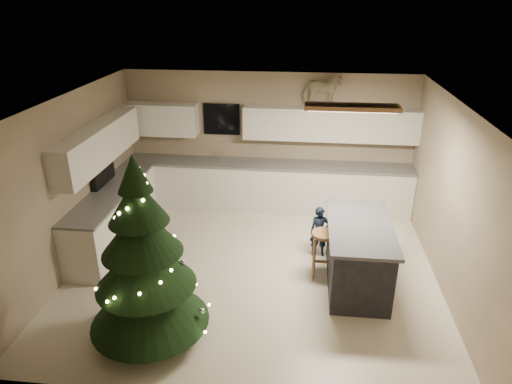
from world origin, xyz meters
TOP-DOWN VIEW (x-y plane):
  - ground_plane at (0.00, 0.00)m, footprint 5.50×5.50m
  - room_shell at (0.02, 0.00)m, footprint 5.52×5.02m
  - cabinetry at (-0.91, 1.65)m, footprint 5.50×3.20m
  - island at (1.53, -0.19)m, footprint 0.90×1.70m
  - bar_stool at (1.05, -0.03)m, footprint 0.38×0.38m
  - christmas_tree at (-1.09, -1.60)m, footprint 1.50×1.44m
  - toddler at (1.00, 0.53)m, footprint 0.33×0.24m
  - rocking_horse at (0.97, 2.33)m, footprint 0.70×0.34m

SIDE VIEW (x-z plane):
  - ground_plane at x=0.00m, z-range 0.00..0.00m
  - toddler at x=1.00m, z-range 0.00..0.85m
  - island at x=1.53m, z-range 0.00..0.95m
  - bar_stool at x=1.05m, z-range 0.18..0.90m
  - cabinetry at x=-0.91m, z-range -0.24..1.76m
  - christmas_tree at x=-1.09m, z-range -0.21..2.18m
  - room_shell at x=0.02m, z-range 0.44..3.05m
  - rocking_horse at x=0.97m, z-range 2.01..2.62m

